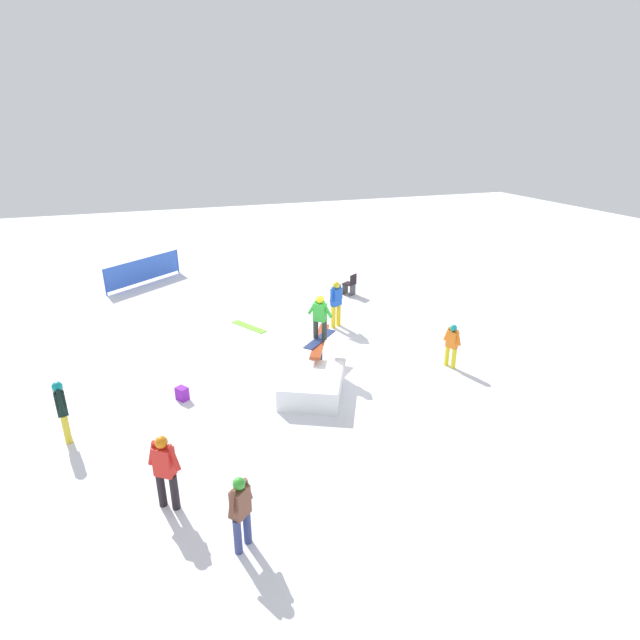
{
  "coord_description": "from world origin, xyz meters",
  "views": [
    {
      "loc": [
        -12.22,
        4.37,
        6.6
      ],
      "look_at": [
        0.0,
        0.0,
        1.42
      ],
      "focal_mm": 28.0,
      "sensor_mm": 36.0,
      "label": 1
    }
  ],
  "objects_px": {
    "bystander_black": "(62,408)",
    "bystander_orange": "(452,343)",
    "bystander_red": "(165,468)",
    "bystander_brown": "(241,509)",
    "folding_chair": "(350,285)",
    "rail_feature": "(320,344)",
    "loose_snowboard_lime": "(249,327)",
    "main_rider_on_rail": "(320,318)",
    "backpack_on_snow": "(182,394)",
    "bystander_blue": "(336,302)"
  },
  "relations": [
    {
      "from": "bystander_black",
      "to": "bystander_brown",
      "type": "height_order",
      "value": "bystander_black"
    },
    {
      "from": "bystander_red",
      "to": "bystander_orange",
      "type": "distance_m",
      "value": 8.63
    },
    {
      "from": "bystander_blue",
      "to": "loose_snowboard_lime",
      "type": "xyz_separation_m",
      "value": [
        0.97,
        2.85,
        -0.9
      ]
    },
    {
      "from": "main_rider_on_rail",
      "to": "bystander_red",
      "type": "height_order",
      "value": "main_rider_on_rail"
    },
    {
      "from": "bystander_red",
      "to": "bystander_blue",
      "type": "relative_size",
      "value": 0.94
    },
    {
      "from": "loose_snowboard_lime",
      "to": "bystander_orange",
      "type": "bearing_deg",
      "value": -164.4
    },
    {
      "from": "main_rider_on_rail",
      "to": "backpack_on_snow",
      "type": "bearing_deg",
      "value": 145.78
    },
    {
      "from": "bystander_blue",
      "to": "folding_chair",
      "type": "bearing_deg",
      "value": 29.07
    },
    {
      "from": "bystander_blue",
      "to": "backpack_on_snow",
      "type": "relative_size",
      "value": 4.75
    },
    {
      "from": "bystander_orange",
      "to": "bystander_red",
      "type": "bearing_deg",
      "value": -88.66
    },
    {
      "from": "bystander_blue",
      "to": "backpack_on_snow",
      "type": "distance_m",
      "value": 6.38
    },
    {
      "from": "bystander_blue",
      "to": "loose_snowboard_lime",
      "type": "bearing_deg",
      "value": 131.22
    },
    {
      "from": "rail_feature",
      "to": "bystander_brown",
      "type": "bearing_deg",
      "value": 176.3
    },
    {
      "from": "rail_feature",
      "to": "bystander_red",
      "type": "xyz_separation_m",
      "value": [
        -4.46,
        4.53,
        0.16
      ]
    },
    {
      "from": "bystander_black",
      "to": "bystander_red",
      "type": "bearing_deg",
      "value": 23.4
    },
    {
      "from": "bystander_red",
      "to": "bystander_black",
      "type": "bearing_deg",
      "value": 160.73
    },
    {
      "from": "bystander_red",
      "to": "bystander_brown",
      "type": "relative_size",
      "value": 1.08
    },
    {
      "from": "bystander_black",
      "to": "bystander_brown",
      "type": "distance_m",
      "value": 5.29
    },
    {
      "from": "rail_feature",
      "to": "main_rider_on_rail",
      "type": "distance_m",
      "value": 0.78
    },
    {
      "from": "bystander_red",
      "to": "bystander_black",
      "type": "distance_m",
      "value": 3.53
    },
    {
      "from": "bystander_blue",
      "to": "main_rider_on_rail",
      "type": "bearing_deg",
      "value": -150.2
    },
    {
      "from": "bystander_orange",
      "to": "folding_chair",
      "type": "xyz_separation_m",
      "value": [
        6.91,
        0.21,
        -0.32
      ]
    },
    {
      "from": "loose_snowboard_lime",
      "to": "bystander_brown",
      "type": "bearing_deg",
      "value": 138.28
    },
    {
      "from": "bystander_black",
      "to": "loose_snowboard_lime",
      "type": "distance_m",
      "value": 7.32
    },
    {
      "from": "bystander_black",
      "to": "bystander_orange",
      "type": "height_order",
      "value": "bystander_black"
    },
    {
      "from": "main_rider_on_rail",
      "to": "backpack_on_snow",
      "type": "relative_size",
      "value": 3.89
    },
    {
      "from": "bystander_brown",
      "to": "bystander_red",
      "type": "bearing_deg",
      "value": 88.08
    },
    {
      "from": "main_rider_on_rail",
      "to": "bystander_brown",
      "type": "xyz_separation_m",
      "value": [
        -5.84,
        3.44,
        -0.68
      ]
    },
    {
      "from": "main_rider_on_rail",
      "to": "bystander_blue",
      "type": "distance_m",
      "value": 3.06
    },
    {
      "from": "bystander_orange",
      "to": "loose_snowboard_lime",
      "type": "relative_size",
      "value": 0.85
    },
    {
      "from": "bystander_black",
      "to": "bystander_blue",
      "type": "height_order",
      "value": "bystander_blue"
    },
    {
      "from": "bystander_orange",
      "to": "loose_snowboard_lime",
      "type": "distance_m",
      "value": 6.93
    },
    {
      "from": "bystander_brown",
      "to": "loose_snowboard_lime",
      "type": "distance_m",
      "value": 9.68
    },
    {
      "from": "loose_snowboard_lime",
      "to": "folding_chair",
      "type": "bearing_deg",
      "value": -95.58
    },
    {
      "from": "bystander_black",
      "to": "bystander_orange",
      "type": "relative_size",
      "value": 1.11
    },
    {
      "from": "bystander_blue",
      "to": "folding_chair",
      "type": "relative_size",
      "value": 1.84
    },
    {
      "from": "folding_chair",
      "to": "rail_feature",
      "type": "bearing_deg",
      "value": 24.96
    },
    {
      "from": "bystander_red",
      "to": "bystander_brown",
      "type": "xyz_separation_m",
      "value": [
        -1.39,
        -1.09,
        -0.06
      ]
    },
    {
      "from": "rail_feature",
      "to": "main_rider_on_rail",
      "type": "relative_size",
      "value": 1.67
    },
    {
      "from": "loose_snowboard_lime",
      "to": "folding_chair",
      "type": "height_order",
      "value": "folding_chair"
    },
    {
      "from": "bystander_orange",
      "to": "folding_chair",
      "type": "height_order",
      "value": "bystander_orange"
    },
    {
      "from": "rail_feature",
      "to": "bystander_brown",
      "type": "distance_m",
      "value": 6.78
    },
    {
      "from": "bystander_orange",
      "to": "loose_snowboard_lime",
      "type": "height_order",
      "value": "bystander_orange"
    },
    {
      "from": "bystander_brown",
      "to": "loose_snowboard_lime",
      "type": "xyz_separation_m",
      "value": [
        9.41,
        -2.11,
        -0.78
      ]
    },
    {
      "from": "bystander_red",
      "to": "loose_snowboard_lime",
      "type": "height_order",
      "value": "bystander_red"
    },
    {
      "from": "bystander_blue",
      "to": "loose_snowboard_lime",
      "type": "relative_size",
      "value": 1.06
    },
    {
      "from": "loose_snowboard_lime",
      "to": "rail_feature",
      "type": "bearing_deg",
      "value": 171.41
    },
    {
      "from": "main_rider_on_rail",
      "to": "bystander_orange",
      "type": "relative_size",
      "value": 1.01
    },
    {
      "from": "rail_feature",
      "to": "bystander_orange",
      "type": "height_order",
      "value": "bystander_orange"
    },
    {
      "from": "main_rider_on_rail",
      "to": "bystander_blue",
      "type": "bearing_deg",
      "value": 16.67
    }
  ]
}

